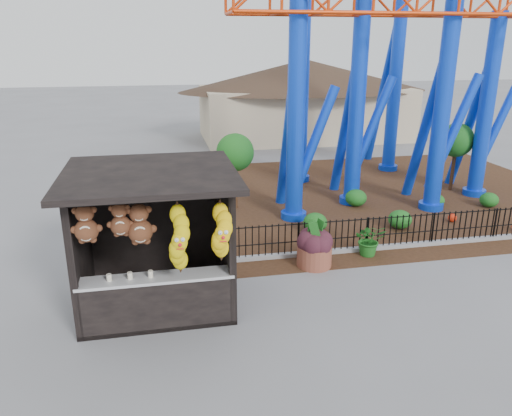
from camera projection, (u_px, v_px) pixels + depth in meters
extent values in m
plane|color=slate|center=(301.00, 315.00, 10.76)|extent=(120.00, 120.00, 0.00)
cube|color=#331E11|center=(343.00, 196.00, 18.94)|extent=(18.00, 12.00, 0.02)
cube|color=gray|center=(406.00, 245.00, 14.28)|extent=(18.00, 0.18, 0.12)
cube|color=black|center=(158.00, 300.00, 11.30)|extent=(3.20, 2.60, 0.10)
cube|color=black|center=(154.00, 222.00, 11.98)|extent=(3.20, 0.12, 3.00)
cube|color=black|center=(80.00, 246.00, 10.54)|extent=(0.12, 2.60, 3.00)
cube|color=black|center=(225.00, 236.00, 11.12)|extent=(0.12, 2.60, 3.00)
cube|color=black|center=(149.00, 174.00, 10.10)|extent=(3.50, 3.40, 0.12)
cube|color=black|center=(72.00, 271.00, 9.40)|extent=(0.14, 0.14, 3.00)
cube|color=black|center=(233.00, 258.00, 9.98)|extent=(0.14, 0.14, 3.00)
cube|color=black|center=(158.00, 303.00, 10.16)|extent=(3.00, 0.50, 1.10)
cube|color=#BCBCC1|center=(156.00, 278.00, 9.98)|extent=(3.10, 0.55, 0.06)
cylinder|color=black|center=(150.00, 202.00, 9.05)|extent=(2.90, 0.04, 0.04)
cylinder|color=blue|center=(296.00, 113.00, 15.50)|extent=(0.56, 0.56, 7.00)
cylinder|color=blue|center=(293.00, 215.00, 16.58)|extent=(0.84, 0.84, 0.24)
cylinder|color=blue|center=(357.00, 102.00, 17.03)|extent=(0.56, 0.56, 7.30)
cylinder|color=blue|center=(351.00, 200.00, 18.16)|extent=(0.84, 0.84, 0.24)
cylinder|color=blue|center=(443.00, 101.00, 16.36)|extent=(0.56, 0.56, 7.50)
cylinder|color=blue|center=(431.00, 206.00, 17.51)|extent=(0.84, 0.84, 0.24)
cylinder|color=blue|center=(486.00, 108.00, 18.08)|extent=(0.56, 0.56, 6.60)
cylinder|color=blue|center=(474.00, 192.00, 19.10)|extent=(0.84, 0.84, 0.24)
cylinder|color=blue|center=(302.00, 64.00, 19.56)|extent=(0.56, 0.56, 9.50)
cylinder|color=blue|center=(299.00, 178.00, 21.04)|extent=(0.84, 0.84, 0.24)
cylinder|color=blue|center=(398.00, 50.00, 21.18)|extent=(0.56, 0.56, 10.50)
cylinder|color=blue|center=(388.00, 167.00, 22.81)|extent=(0.84, 0.84, 0.24)
cylinder|color=blue|center=(288.00, 136.00, 16.61)|extent=(0.36, 2.21, 5.85)
cylinder|color=blue|center=(313.00, 143.00, 16.24)|extent=(1.62, 0.32, 3.73)
cylinder|color=blue|center=(346.00, 124.00, 18.16)|extent=(0.36, 2.29, 6.10)
cylinder|color=blue|center=(370.00, 131.00, 17.79)|extent=(1.67, 0.32, 3.88)
cylinder|color=blue|center=(426.00, 125.00, 17.49)|extent=(0.36, 2.34, 6.26)
cylinder|color=blue|center=(453.00, 133.00, 17.13)|extent=(1.71, 0.32, 3.99)
cylinder|color=blue|center=(468.00, 127.00, 19.18)|extent=(0.36, 2.10, 5.53)
cylinder|color=blue|center=(494.00, 133.00, 18.81)|extent=(1.54, 0.32, 3.52)
cylinder|color=brown|center=(314.00, 256.00, 13.05)|extent=(0.92, 0.92, 0.56)
ellipsoid|color=#33141D|center=(315.00, 235.00, 12.85)|extent=(0.70, 0.70, 0.64)
imported|color=#275318|center=(370.00, 239.00, 13.63)|extent=(0.97, 0.89, 0.93)
ellipsoid|color=#185418|center=(315.00, 223.00, 15.35)|extent=(0.74, 0.74, 0.59)
ellipsoid|color=#185418|center=(400.00, 219.00, 15.63)|extent=(0.73, 0.73, 0.58)
ellipsoid|color=#185418|center=(436.00, 200.00, 17.68)|extent=(0.57, 0.57, 0.46)
ellipsoid|color=#185418|center=(356.00, 198.00, 17.74)|extent=(0.76, 0.76, 0.60)
ellipsoid|color=#185418|center=(489.00, 200.00, 17.66)|extent=(0.64, 0.64, 0.51)
sphere|color=red|center=(322.00, 238.00, 14.56)|extent=(0.28, 0.28, 0.28)
sphere|color=red|center=(397.00, 223.00, 15.80)|extent=(0.28, 0.28, 0.28)
sphere|color=red|center=(452.00, 218.00, 16.21)|extent=(0.28, 0.28, 0.28)
cube|color=#BFAD8C|center=(304.00, 113.00, 29.99)|extent=(12.00, 6.00, 3.00)
cone|color=#332319|center=(305.00, 72.00, 29.22)|extent=(15.00, 15.00, 1.80)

